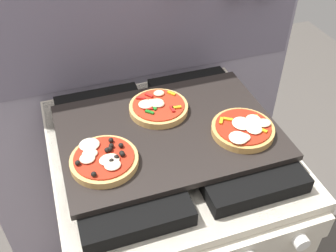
% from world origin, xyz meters
% --- Properties ---
extents(kitchen_backsplash, '(1.10, 0.09, 1.55)m').
position_xyz_m(kitchen_backsplash, '(0.00, 0.33, 0.79)').
color(kitchen_backsplash, gray).
rests_on(kitchen_backsplash, ground_plane).
extents(stove, '(0.60, 0.64, 0.90)m').
position_xyz_m(stove, '(-0.00, -0.00, 0.45)').
color(stove, beige).
rests_on(stove, ground_plane).
extents(baking_tray, '(0.54, 0.38, 0.02)m').
position_xyz_m(baking_tray, '(0.00, 0.00, 0.91)').
color(baking_tray, black).
rests_on(baking_tray, stove).
extents(pizza_left, '(0.16, 0.16, 0.03)m').
position_xyz_m(pizza_left, '(-0.18, -0.07, 0.93)').
color(pizza_left, tan).
rests_on(pizza_left, baking_tray).
extents(pizza_right, '(0.16, 0.16, 0.03)m').
position_xyz_m(pizza_right, '(0.17, -0.07, 0.93)').
color(pizza_right, tan).
rests_on(pizza_right, baking_tray).
extents(pizza_center, '(0.16, 0.16, 0.03)m').
position_xyz_m(pizza_center, '(-0.01, 0.08, 0.93)').
color(pizza_center, tan).
rests_on(pizza_center, baking_tray).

